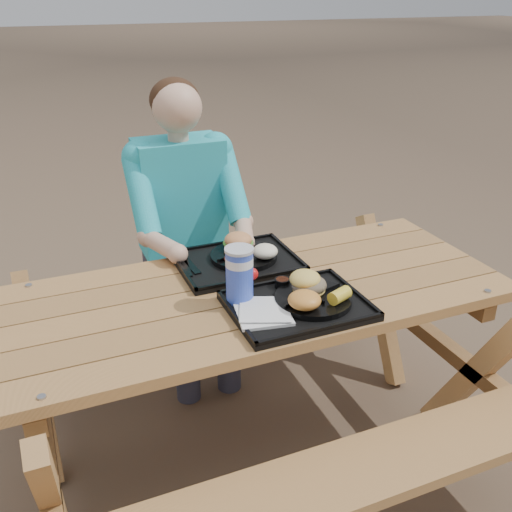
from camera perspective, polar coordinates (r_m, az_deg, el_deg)
name	(u,v)px	position (r m, az deg, el deg)	size (l,w,h in m)	color
ground	(256,448)	(2.49, 0.00, -18.64)	(60.00, 60.00, 0.00)	#999999
picnic_table	(256,374)	(2.24, 0.00, -11.74)	(1.80, 1.49, 0.75)	#999999
tray_near	(297,307)	(1.92, 4.16, -5.08)	(0.45, 0.35, 0.02)	black
tray_far	(237,263)	(2.21, -1.87, -0.68)	(0.45, 0.35, 0.02)	black
plate_near	(313,299)	(1.92, 5.72, -4.31)	(0.26, 0.26, 0.02)	black
plate_far	(244,256)	(2.22, -1.24, 0.02)	(0.26, 0.26, 0.02)	black
napkin_stack	(263,313)	(1.84, 0.72, -5.71)	(0.17, 0.17, 0.02)	silver
soda_cup	(239,276)	(1.88, -1.66, -2.04)	(0.09, 0.09, 0.18)	#1939BF
condiment_bbq	(282,283)	(2.00, 2.65, -2.71)	(0.05, 0.05, 0.03)	black
condiment_mustard	(299,280)	(2.03, 4.28, -2.43)	(0.05, 0.05, 0.03)	gold
sandwich	(309,276)	(1.92, 5.37, -2.00)	(0.11, 0.11, 0.12)	#ECC353
mac_cheese	(305,300)	(1.84, 4.88, -4.40)	(0.11, 0.11, 0.05)	gold
corn_cob	(340,295)	(1.89, 8.37, -3.92)	(0.08, 0.08, 0.04)	yellow
cutlery_far	(191,266)	(2.17, -6.51, -0.97)	(0.03, 0.15, 0.01)	black
burger	(238,237)	(2.24, -1.80, 1.95)	(0.11, 0.11, 0.10)	#DA884D
baked_beans	(234,258)	(2.13, -2.19, -0.21)	(0.08, 0.08, 0.04)	#561411
potato_salad	(265,251)	(2.17, 0.92, 0.47)	(0.10, 0.10, 0.05)	white
diner	(185,244)	(2.68, -7.16, 1.22)	(0.48, 0.84, 1.28)	#18ACAE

